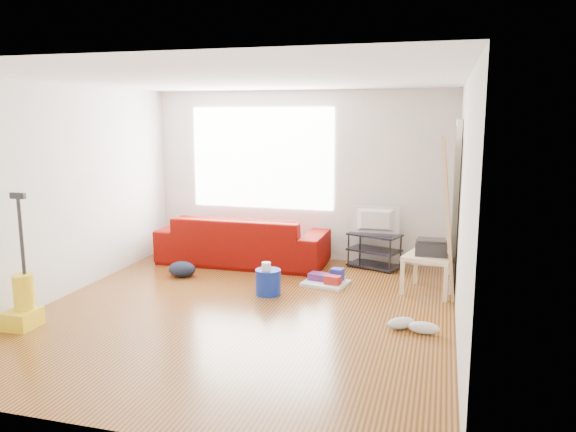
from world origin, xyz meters
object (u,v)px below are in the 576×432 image
(tv_stand, at_px, (374,250))
(side_table, at_px, (430,261))
(sofa, at_px, (244,263))
(bucket, at_px, (268,294))
(cleaning_tray, at_px, (327,280))
(vacuum, at_px, (23,303))
(backpack, at_px, (182,276))

(tv_stand, relative_size, side_table, 1.15)
(sofa, bearing_deg, tv_stand, -171.81)
(bucket, bearing_deg, cleaning_tray, 43.72)
(sofa, xyz_separation_m, vacuum, (-1.28, -3.00, 0.25))
(cleaning_tray, relative_size, backpack, 1.65)
(vacuum, bearing_deg, bucket, 38.19)
(tv_stand, height_order, side_table, tv_stand)
(sofa, xyz_separation_m, backpack, (-0.55, -0.89, 0.00))
(bucket, bearing_deg, vacuum, -140.91)
(backpack, bearing_deg, vacuum, -106.62)
(sofa, xyz_separation_m, tv_stand, (1.88, 0.27, 0.25))
(side_table, bearing_deg, cleaning_tray, -178.49)
(tv_stand, height_order, vacuum, vacuum)
(bucket, height_order, backpack, bucket)
(bucket, height_order, vacuum, vacuum)
(backpack, bearing_deg, cleaning_tray, 7.34)
(side_table, bearing_deg, bucket, -161.88)
(bucket, bearing_deg, backpack, 162.85)
(tv_stand, xyz_separation_m, side_table, (0.79, -0.97, 0.14))
(tv_stand, bearing_deg, backpack, -134.39)
(sofa, distance_m, bucket, 1.53)
(cleaning_tray, height_order, backpack, cleaning_tray)
(cleaning_tray, bearing_deg, sofa, 152.54)
(tv_stand, bearing_deg, bucket, -104.38)
(backpack, bearing_deg, sofa, 60.94)
(tv_stand, distance_m, side_table, 1.26)
(bucket, xyz_separation_m, backpack, (-1.35, 0.42, 0.00))
(side_table, xyz_separation_m, vacuum, (-3.95, -2.30, -0.14))
(side_table, height_order, cleaning_tray, side_table)
(sofa, height_order, vacuum, vacuum)
(vacuum, bearing_deg, tv_stand, 45.08)
(vacuum, bearing_deg, backpack, 69.94)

